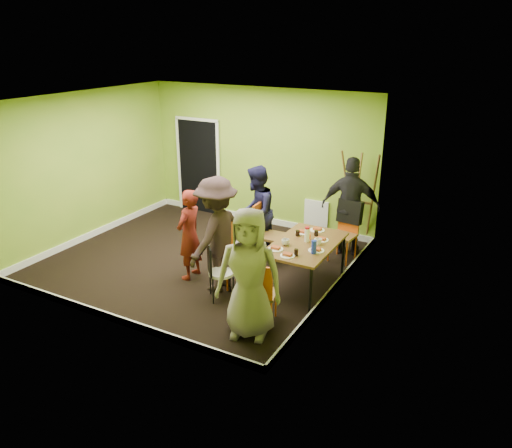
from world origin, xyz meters
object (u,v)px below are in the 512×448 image
at_px(orange_bottle, 310,237).
at_px(person_front_end, 249,274).
at_px(person_back_end, 351,207).
at_px(thermos, 307,235).
at_px(chair_bentwood, 217,269).
at_px(easel, 359,200).
at_px(chair_left_far, 265,229).
at_px(dining_table, 305,246).
at_px(chair_back_end, 348,218).
at_px(person_left_far, 256,212).
at_px(blue_bottle, 314,247).
at_px(person_left_near, 217,234).
at_px(person_standing, 189,235).
at_px(chair_front_end, 261,290).
at_px(chair_left_near, 237,252).

height_order(orange_bottle, person_front_end, person_front_end).
bearing_deg(person_back_end, thermos, 72.34).
relative_size(chair_bentwood, easel, 0.48).
relative_size(chair_left_far, person_back_end, 0.59).
distance_m(thermos, orange_bottle, 0.14).
height_order(dining_table, person_front_end, person_front_end).
xyz_separation_m(chair_back_end, person_back_end, (-0.02, 0.18, 0.15)).
bearing_deg(chair_bentwood, person_left_far, 147.07).
height_order(blue_bottle, person_left_near, person_left_near).
xyz_separation_m(chair_left_far, person_standing, (-0.78, -1.12, 0.15)).
bearing_deg(chair_front_end, person_left_near, 134.96).
xyz_separation_m(chair_front_end, chair_bentwood, (-0.91, 0.33, -0.04)).
distance_m(easel, person_back_end, 0.44).
bearing_deg(dining_table, easel, 84.68).
bearing_deg(easel, person_left_near, -116.93).
relative_size(chair_left_far, chair_front_end, 1.15).
height_order(dining_table, chair_left_far, chair_left_far).
bearing_deg(dining_table, chair_left_far, 151.38).
height_order(chair_front_end, blue_bottle, blue_bottle).
relative_size(chair_left_near, blue_bottle, 5.21).
bearing_deg(chair_bentwood, chair_back_end, 111.74).
distance_m(chair_front_end, blue_bottle, 1.10).
xyz_separation_m(chair_front_end, thermos, (0.08, 1.35, 0.34)).
relative_size(easel, person_back_end, 1.01).
height_order(chair_left_near, easel, easel).
relative_size(blue_bottle, person_standing, 0.14).
bearing_deg(chair_left_far, person_back_end, 128.29).
distance_m(dining_table, chair_left_near, 1.06).
height_order(chair_back_end, chair_bentwood, chair_back_end).
bearing_deg(person_back_end, chair_left_far, 30.79).
xyz_separation_m(dining_table, chair_left_near, (-0.92, -0.51, -0.10)).
relative_size(chair_left_far, person_front_end, 0.60).
distance_m(dining_table, easel, 2.04).
bearing_deg(chair_left_far, chair_front_end, 23.05).
height_order(chair_left_far, person_standing, person_standing).
relative_size(dining_table, thermos, 7.01).
distance_m(chair_back_end, easel, 0.64).
height_order(chair_back_end, chair_front_end, chair_back_end).
bearing_deg(thermos, person_left_near, -148.35).
xyz_separation_m(chair_bentwood, orange_bottle, (0.99, 1.14, 0.31)).
relative_size(chair_left_far, person_left_far, 0.64).
bearing_deg(easel, person_front_end, -94.77).
height_order(easel, person_back_end, easel).
relative_size(chair_left_far, person_left_near, 0.59).
distance_m(chair_left_near, person_left_far, 1.27).
relative_size(chair_front_end, person_left_far, 0.56).
height_order(chair_bentwood, orange_bottle, chair_bentwood).
bearing_deg(dining_table, blue_bottle, -49.82).
relative_size(person_left_far, person_front_end, 0.93).
relative_size(chair_bentwood, person_back_end, 0.49).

